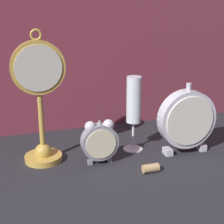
{
  "coord_description": "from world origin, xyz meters",
  "views": [
    {
      "loc": [
        -0.29,
        -0.84,
        0.45
      ],
      "look_at": [
        0.0,
        0.08,
        0.13
      ],
      "focal_mm": 60.0,
      "sensor_mm": 36.0,
      "label": 1
    }
  ],
  "objects_px": {
    "pocket_watch_on_stand": "(40,104)",
    "champagne_flute": "(134,105)",
    "alarm_clock_twin_bell": "(100,140)",
    "wine_cork": "(151,168)",
    "mantel_clock_silver": "(187,120)"
  },
  "relations": [
    {
      "from": "alarm_clock_twin_bell",
      "to": "wine_cork",
      "type": "relative_size",
      "value": 2.89
    },
    {
      "from": "pocket_watch_on_stand",
      "to": "alarm_clock_twin_bell",
      "type": "bearing_deg",
      "value": -23.53
    },
    {
      "from": "mantel_clock_silver",
      "to": "champagne_flute",
      "type": "xyz_separation_m",
      "value": [
        -0.14,
        0.06,
        0.04
      ]
    },
    {
      "from": "pocket_watch_on_stand",
      "to": "wine_cork",
      "type": "height_order",
      "value": "pocket_watch_on_stand"
    },
    {
      "from": "alarm_clock_twin_bell",
      "to": "wine_cork",
      "type": "xyz_separation_m",
      "value": [
        0.11,
        -0.09,
        -0.06
      ]
    },
    {
      "from": "pocket_watch_on_stand",
      "to": "mantel_clock_silver",
      "type": "relative_size",
      "value": 1.74
    },
    {
      "from": "pocket_watch_on_stand",
      "to": "mantel_clock_silver",
      "type": "distance_m",
      "value": 0.4
    },
    {
      "from": "mantel_clock_silver",
      "to": "champagne_flute",
      "type": "relative_size",
      "value": 0.94
    },
    {
      "from": "pocket_watch_on_stand",
      "to": "champagne_flute",
      "type": "distance_m",
      "value": 0.26
    },
    {
      "from": "mantel_clock_silver",
      "to": "pocket_watch_on_stand",
      "type": "bearing_deg",
      "value": 170.21
    },
    {
      "from": "alarm_clock_twin_bell",
      "to": "wine_cork",
      "type": "height_order",
      "value": "alarm_clock_twin_bell"
    },
    {
      "from": "alarm_clock_twin_bell",
      "to": "champagne_flute",
      "type": "height_order",
      "value": "champagne_flute"
    },
    {
      "from": "pocket_watch_on_stand",
      "to": "mantel_clock_silver",
      "type": "xyz_separation_m",
      "value": [
        0.39,
        -0.07,
        -0.06
      ]
    },
    {
      "from": "pocket_watch_on_stand",
      "to": "champagne_flute",
      "type": "height_order",
      "value": "pocket_watch_on_stand"
    },
    {
      "from": "alarm_clock_twin_bell",
      "to": "champagne_flute",
      "type": "relative_size",
      "value": 0.56
    }
  ]
}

